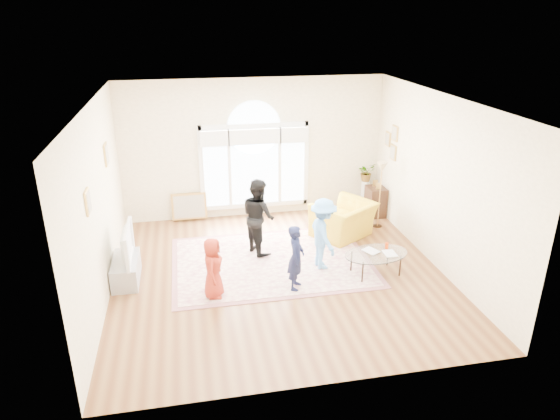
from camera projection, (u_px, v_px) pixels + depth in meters
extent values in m
plane|color=#593219|center=(279.00, 274.00, 9.26)|extent=(6.00, 6.00, 0.00)
plane|color=#FFF1C8|center=(254.00, 149.00, 11.39)|extent=(6.00, 0.00, 6.00)
plane|color=#FFF1C8|center=(327.00, 278.00, 5.93)|extent=(6.00, 0.00, 6.00)
plane|color=#FFF1C8|center=(99.00, 205.00, 8.13)|extent=(0.00, 6.00, 6.00)
plane|color=#FFF1C8|center=(438.00, 182.00, 9.20)|extent=(0.00, 6.00, 6.00)
plane|color=white|center=(279.00, 100.00, 8.07)|extent=(6.00, 6.00, 0.00)
cube|color=white|center=(255.00, 205.00, 11.86)|extent=(2.50, 0.08, 0.10)
cube|color=white|center=(254.00, 126.00, 11.15)|extent=(2.50, 0.08, 0.10)
cube|color=white|center=(201.00, 169.00, 11.29)|extent=(0.10, 0.08, 2.00)
cube|color=white|center=(306.00, 163.00, 11.72)|extent=(0.10, 0.08, 2.00)
cube|color=#C6E2FF|center=(216.00, 168.00, 11.35)|extent=(0.55, 0.02, 1.80)
cube|color=#C6E2FF|center=(293.00, 164.00, 11.67)|extent=(0.55, 0.02, 1.80)
cube|color=#C6E2FF|center=(255.00, 166.00, 11.51)|extent=(1.10, 0.02, 1.80)
cylinder|color=#C6E2FF|center=(254.00, 128.00, 11.17)|extent=(1.20, 0.02, 1.20)
cube|color=white|center=(229.00, 168.00, 11.39)|extent=(0.07, 0.04, 1.80)
cube|color=white|center=(280.00, 165.00, 11.60)|extent=(0.07, 0.04, 1.80)
cube|color=white|center=(215.00, 138.00, 11.01)|extent=(0.65, 0.12, 0.35)
cube|color=white|center=(255.00, 136.00, 11.17)|extent=(1.20, 0.12, 0.35)
cube|color=white|center=(294.00, 135.00, 11.32)|extent=(0.65, 0.12, 0.35)
cube|color=tan|center=(106.00, 154.00, 9.13)|extent=(0.03, 0.34, 0.40)
cube|color=#ADA38E|center=(107.00, 154.00, 9.13)|extent=(0.01, 0.28, 0.34)
cube|color=tan|center=(88.00, 202.00, 7.16)|extent=(0.03, 0.30, 0.36)
cube|color=#ADA38E|center=(89.00, 202.00, 7.17)|extent=(0.01, 0.24, 0.30)
cube|color=tan|center=(395.00, 133.00, 10.89)|extent=(0.03, 0.28, 0.34)
cube|color=#ADA38E|center=(394.00, 133.00, 10.89)|extent=(0.01, 0.22, 0.28)
cube|color=tan|center=(393.00, 152.00, 11.05)|extent=(0.03, 0.28, 0.34)
cube|color=#ADA38E|center=(393.00, 152.00, 11.05)|extent=(0.01, 0.22, 0.28)
cube|color=tan|center=(388.00, 139.00, 11.29)|extent=(0.03, 0.26, 0.32)
cube|color=#ADA38E|center=(387.00, 139.00, 11.29)|extent=(0.01, 0.20, 0.26)
cube|color=beige|center=(271.00, 261.00, 9.70)|extent=(3.60, 2.60, 0.02)
cube|color=#91595C|center=(271.00, 262.00, 9.70)|extent=(3.80, 2.80, 0.01)
cube|color=#94969C|center=(126.00, 270.00, 8.97)|extent=(0.45, 1.00, 0.42)
imported|color=black|center=(123.00, 244.00, 8.77)|extent=(0.14, 1.07, 0.62)
cube|color=#5874EA|center=(128.00, 244.00, 8.79)|extent=(0.02, 0.88, 0.50)
ellipsoid|color=silver|center=(376.00, 254.00, 9.12)|extent=(1.31, 0.94, 0.02)
cylinder|color=black|center=(388.00, 256.00, 9.51)|extent=(0.03, 0.03, 0.40)
cylinder|color=black|center=(351.00, 262.00, 9.28)|extent=(0.03, 0.03, 0.40)
cylinder|color=black|center=(400.00, 266.00, 9.13)|extent=(0.03, 0.03, 0.40)
cylinder|color=black|center=(363.00, 273.00, 8.89)|extent=(0.03, 0.03, 0.40)
imported|color=#B2A58C|center=(367.00, 253.00, 9.11)|extent=(0.33, 0.36, 0.03)
imported|color=#B2A58C|center=(384.00, 254.00, 9.07)|extent=(0.22, 0.30, 0.02)
cylinder|color=#C83A08|center=(387.00, 246.00, 9.28)|extent=(0.07, 0.07, 0.12)
imported|color=gold|center=(343.00, 220.00, 10.67)|extent=(1.55, 1.50, 0.76)
cube|color=black|center=(375.00, 201.00, 11.78)|extent=(0.40, 0.50, 0.70)
cylinder|color=black|center=(377.00, 226.00, 11.29)|extent=(0.20, 0.20, 0.02)
cylinder|color=tan|center=(380.00, 198.00, 11.05)|extent=(0.02, 0.02, 1.35)
cone|color=#CCB284|center=(382.00, 167.00, 10.77)|extent=(0.27, 0.27, 0.22)
cylinder|color=white|center=(365.00, 194.00, 12.22)|extent=(0.20, 0.20, 0.70)
imported|color=#33722D|center=(366.00, 172.00, 12.01)|extent=(0.50, 0.47, 0.45)
cube|color=tan|center=(190.00, 220.00, 11.63)|extent=(0.80, 0.14, 0.62)
imported|color=#9F2B1B|center=(213.00, 268.00, 8.33)|extent=(0.44, 0.58, 1.07)
imported|color=#151B3D|center=(296.00, 257.00, 8.56)|extent=(0.43, 0.51, 1.18)
imported|color=black|center=(258.00, 216.00, 9.83)|extent=(0.80, 0.90, 1.52)
imported|color=#5EA5F0|center=(323.00, 234.00, 9.24)|extent=(0.59, 0.92, 1.36)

